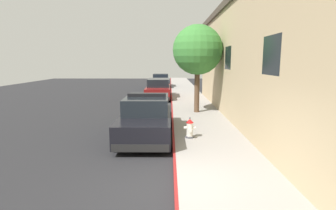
{
  "coord_description": "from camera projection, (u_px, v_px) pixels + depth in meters",
  "views": [
    {
      "loc": [
        -0.18,
        -5.67,
        2.9
      ],
      "look_at": [
        -0.26,
        5.84,
        1.0
      ],
      "focal_mm": 28.19,
      "sensor_mm": 36.0,
      "label": 1
    }
  ],
  "objects": [
    {
      "name": "sidewalk_pavement",
      "position": [
        194.0,
        109.0,
        15.91
      ],
      "size": [
        2.62,
        60.0,
        0.14
      ],
      "primitive_type": "cube",
      "color": "gray",
      "rests_on": "ground"
    },
    {
      "name": "parked_car_silver_ahead",
      "position": [
        158.0,
        89.0,
        20.82
      ],
      "size": [
        1.94,
        4.84,
        1.56
      ],
      "color": "maroon",
      "rests_on": "ground"
    },
    {
      "name": "ground_plane",
      "position": [
        96.0,
        112.0,
        15.98
      ],
      "size": [
        31.17,
        60.0,
        0.2
      ],
      "primitive_type": "cube",
      "color": "#232326"
    },
    {
      "name": "street_tree",
      "position": [
        198.0,
        50.0,
        14.08
      ],
      "size": [
        2.66,
        2.66,
        4.72
      ],
      "color": "brown",
      "rests_on": "sidewalk_pavement"
    },
    {
      "name": "police_cruiser",
      "position": [
        147.0,
        118.0,
        10.27
      ],
      "size": [
        1.94,
        4.84,
        1.68
      ],
      "color": "black",
      "rests_on": "ground"
    },
    {
      "name": "parked_car_dark_far",
      "position": [
        161.0,
        81.0,
        29.66
      ],
      "size": [
        1.94,
        4.84,
        1.56
      ],
      "color": "navy",
      "rests_on": "ground"
    },
    {
      "name": "fire_hydrant",
      "position": [
        190.0,
        128.0,
        9.64
      ],
      "size": [
        0.44,
        0.4,
        0.76
      ],
      "color": "#4C4C51",
      "rests_on": "sidewalk_pavement"
    },
    {
      "name": "curb_painted_edge",
      "position": [
        172.0,
        109.0,
        15.92
      ],
      "size": [
        0.08,
        60.0,
        0.14
      ],
      "primitive_type": "cube",
      "color": "maroon",
      "rests_on": "ground"
    },
    {
      "name": "storefront_building",
      "position": [
        300.0,
        60.0,
        12.69
      ],
      "size": [
        7.2,
        19.83,
        5.95
      ],
      "color": "tan",
      "rests_on": "ground"
    }
  ]
}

